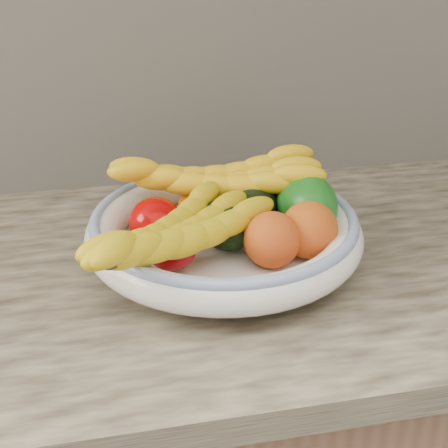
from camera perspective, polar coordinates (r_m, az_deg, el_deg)
fruit_bowl at (r=0.88m, az=0.00°, el=-0.67°), size 0.39×0.39×0.08m
clementine_back_left at (r=0.95m, az=-2.57°, el=1.79°), size 0.06×0.06×0.05m
clementine_back_right at (r=1.00m, az=0.85°, el=2.96°), size 0.05×0.05×0.04m
tomato_left at (r=0.88m, az=-6.28°, el=0.24°), size 0.10×0.10×0.07m
tomato_near_left at (r=0.81m, az=-4.85°, el=-2.13°), size 0.08×0.08×0.06m
avocado_center at (r=0.86m, az=-0.03°, el=-0.12°), size 0.09×0.11×0.07m
avocado_right at (r=0.92m, az=2.71°, el=1.71°), size 0.12×0.12×0.07m
green_mango at (r=0.91m, az=7.50°, el=1.97°), size 0.12×0.13×0.11m
peach_front at (r=0.82m, az=4.41°, el=-1.45°), size 0.10×0.10×0.08m
peach_right at (r=0.85m, az=7.78°, el=-0.53°), size 0.08×0.08×0.08m
banana_bunch_back at (r=0.94m, az=-0.78°, el=3.65°), size 0.35×0.16×0.09m
banana_bunch_front at (r=0.79m, az=-4.46°, el=-1.47°), size 0.32×0.30×0.09m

